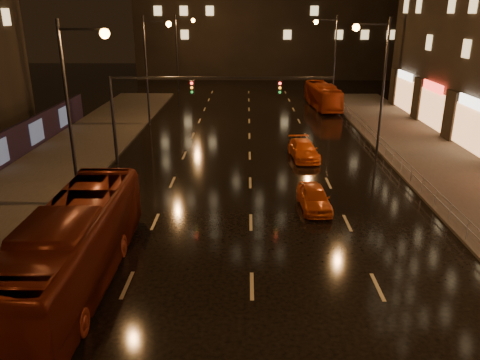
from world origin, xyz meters
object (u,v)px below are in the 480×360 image
Objects in this scene: bus_curb at (323,96)px; bus_red at (73,248)px; taxi_far at (304,150)px; taxi_near at (314,198)px.

bus_red is at bearing -117.02° from bus_curb.
bus_red reaches higher than taxi_far.
bus_red is 3.11× the size of taxi_near.
taxi_far is at bearing 83.80° from taxi_near.
taxi_far is (0.50, 9.50, 0.00)m from taxi_near.
bus_curb is at bearing 72.37° from taxi_far.
bus_red is 40.15m from bus_curb.
taxi_near is (-4.85, -29.24, -0.70)m from bus_curb.
bus_red is at bearing -146.40° from taxi_near.
taxi_near is at bearing 36.33° from bus_red.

